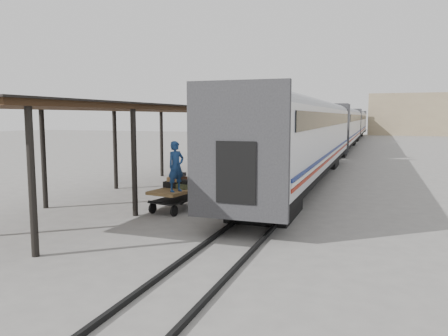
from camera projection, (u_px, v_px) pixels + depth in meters
ground at (191, 208)px, 17.55m from camera, size 160.00×160.00×0.00m
train at (342, 125)px, 47.82m from camera, size 3.45×76.01×4.01m
canopy at (261, 112)px, 40.67m from camera, size 4.90×64.30×4.15m
rails at (341, 149)px, 48.32m from camera, size 1.54×150.00×0.12m
building_far at (417, 114)px, 85.48m from camera, size 18.00×10.00×8.00m
building_left at (298, 119)px, 97.28m from camera, size 12.00×8.00×6.00m
baggage_cart at (178, 194)px, 17.00m from camera, size 1.64×2.58×0.86m
suitcase_stack at (181, 182)px, 17.28m from camera, size 1.40×1.09×0.57m
luggage_tug at (254, 155)px, 33.77m from camera, size 1.56×1.97×1.52m
porter at (176, 166)px, 16.17m from camera, size 0.72×0.82×1.88m
pedestrian at (224, 156)px, 30.70m from camera, size 1.06×0.61×1.70m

